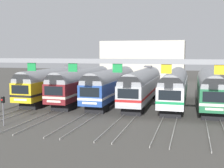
# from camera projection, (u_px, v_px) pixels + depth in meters

# --- Properties ---
(ground_plane) EXTENTS (160.00, 160.00, 0.00)m
(ground_plane) POSITION_uv_depth(u_px,v_px,m) (127.00, 104.00, 40.21)
(ground_plane) COLOR #4C4944
(track_bed) EXTENTS (23.21, 70.00, 0.15)m
(track_bed) POSITION_uv_depth(u_px,v_px,m) (146.00, 89.00, 56.48)
(track_bed) COLOR gray
(track_bed) RESTS_ON ground
(commuter_train_yellow) EXTENTS (2.88, 18.06, 5.05)m
(commuter_train_yellow) POSITION_uv_depth(u_px,v_px,m) (55.00, 82.00, 42.81)
(commuter_train_yellow) COLOR gold
(commuter_train_yellow) RESTS_ON ground
(commuter_train_maroon) EXTENTS (2.88, 18.06, 4.77)m
(commuter_train_maroon) POSITION_uv_depth(u_px,v_px,m) (82.00, 83.00, 41.65)
(commuter_train_maroon) COLOR maroon
(commuter_train_maroon) RESTS_ON ground
(commuter_train_blue) EXTENTS (2.88, 18.06, 4.77)m
(commuter_train_blue) POSITION_uv_depth(u_px,v_px,m) (111.00, 84.00, 40.49)
(commuter_train_blue) COLOR #284C9E
(commuter_train_blue) RESTS_ON ground
(commuter_train_stainless) EXTENTS (2.88, 18.06, 5.05)m
(commuter_train_stainless) POSITION_uv_depth(u_px,v_px,m) (142.00, 85.00, 39.34)
(commuter_train_stainless) COLOR #B2B5BA
(commuter_train_stainless) RESTS_ON ground
(commuter_train_white) EXTENTS (2.88, 18.06, 4.77)m
(commuter_train_white) POSITION_uv_depth(u_px,v_px,m) (175.00, 86.00, 38.18)
(commuter_train_white) COLOR white
(commuter_train_white) RESTS_ON ground
(commuter_train_green) EXTENTS (2.88, 18.06, 4.77)m
(commuter_train_green) POSITION_uv_depth(u_px,v_px,m) (210.00, 87.00, 37.02)
(commuter_train_green) COLOR #236B42
(commuter_train_green) RESTS_ON ground
(catenary_gantry) EXTENTS (26.95, 0.44, 6.97)m
(catenary_gantry) POSITION_uv_depth(u_px,v_px,m) (95.00, 71.00, 26.70)
(catenary_gantry) COLOR gray
(catenary_gantry) RESTS_ON ground
(yard_signal_mast) EXTENTS (0.28, 0.35, 2.90)m
(yard_signal_mast) POSITION_uv_depth(u_px,v_px,m) (3.00, 105.00, 27.72)
(yard_signal_mast) COLOR #59595E
(yard_signal_mast) RESTS_ON ground
(maintenance_building) EXTENTS (22.01, 10.00, 10.12)m
(maintenance_building) POSITION_uv_depth(u_px,v_px,m) (143.00, 60.00, 79.50)
(maintenance_building) COLOR beige
(maintenance_building) RESTS_ON ground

